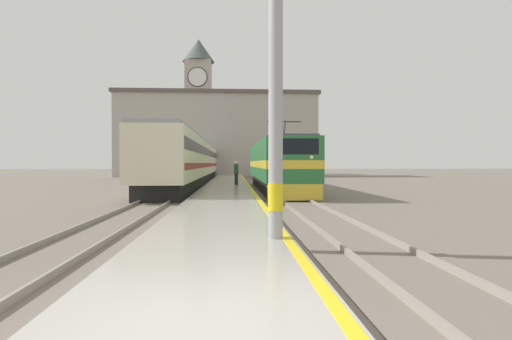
{
  "coord_description": "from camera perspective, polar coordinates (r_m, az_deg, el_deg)",
  "views": [
    {
      "loc": [
        0.39,
        -4.14,
        1.94
      ],
      "look_at": [
        1.75,
        19.16,
        1.54
      ],
      "focal_mm": 28.0,
      "sensor_mm": 36.0,
      "label": 1
    }
  ],
  "objects": [
    {
      "name": "passenger_train",
      "position": [
        38.1,
        -8.97,
        1.29
      ],
      "size": [
        2.92,
        38.7,
        4.0
      ],
      "color": "black",
      "rests_on": "ground"
    },
    {
      "name": "clock_tower",
      "position": [
        73.07,
        -8.2,
        9.62
      ],
      "size": [
        5.63,
        5.63,
        24.08
      ],
      "color": "#ADA393",
      "rests_on": "ground"
    },
    {
      "name": "rail_track_near",
      "position": [
        29.37,
        2.7,
        -2.74
      ],
      "size": [
        2.83,
        140.0,
        0.16
      ],
      "color": "#70665B",
      "rests_on": "ground"
    },
    {
      "name": "platform",
      "position": [
        29.2,
        -4.11,
        -2.52
      ],
      "size": [
        3.41,
        140.0,
        0.31
      ],
      "color": "#ADA89E",
      "rests_on": "ground"
    },
    {
      "name": "rail_track_far",
      "position": [
        29.44,
        -10.63,
        -2.75
      ],
      "size": [
        2.83,
        140.0,
        0.16
      ],
      "color": "#70665B",
      "rests_on": "ground"
    },
    {
      "name": "station_building",
      "position": [
        60.19,
        -5.49,
        5.01
      ],
      "size": [
        29.4,
        8.54,
        12.29
      ],
      "color": "#A8A399",
      "rests_on": "ground"
    },
    {
      "name": "catenary_mast",
      "position": [
        9.04,
        3.18,
        17.24
      ],
      "size": [
        2.48,
        0.33,
        8.51
      ],
      "color": "#9E9EA3",
      "rests_on": "platform"
    },
    {
      "name": "person_on_platform",
      "position": [
        30.28,
        -2.84,
        -0.33
      ],
      "size": [
        0.34,
        0.34,
        1.78
      ],
      "color": "#23232D",
      "rests_on": "platform"
    },
    {
      "name": "locomotive_train",
      "position": [
        28.46,
        2.88,
        0.69
      ],
      "size": [
        2.92,
        17.8,
        4.46
      ],
      "color": "black",
      "rests_on": "ground"
    },
    {
      "name": "ground_plane",
      "position": [
        34.2,
        -4.0,
        -2.27
      ],
      "size": [
        200.0,
        200.0,
        0.0
      ],
      "primitive_type": "plane",
      "color": "#70665B"
    }
  ]
}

